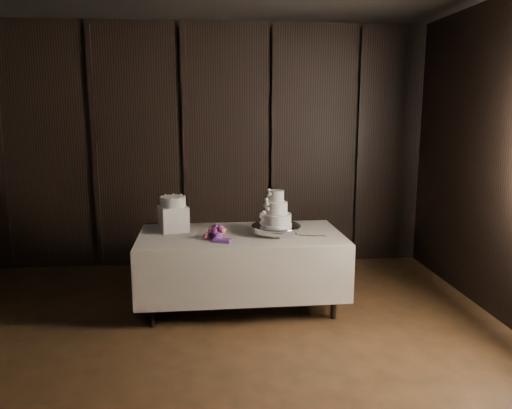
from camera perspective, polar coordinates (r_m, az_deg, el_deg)
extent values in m
cube|color=black|center=(6.30, -8.04, 6.51)|extent=(6.04, 0.04, 3.04)
cube|color=silver|center=(4.90, -1.75, -3.42)|extent=(2.00, 1.08, 0.01)
cube|color=white|center=(5.01, -1.72, -7.85)|extent=(1.85, 0.95, 0.71)
cylinder|color=silver|center=(4.87, 2.33, -2.90)|extent=(0.63, 0.63, 0.09)
cylinder|color=white|center=(4.85, 2.34, -1.72)|extent=(0.29, 0.29, 0.12)
cylinder|color=white|center=(4.83, 2.35, -0.38)|extent=(0.21, 0.21, 0.12)
cylinder|color=white|center=(4.81, 2.36, 0.97)|extent=(0.14, 0.14, 0.12)
cube|color=white|center=(5.05, -9.42, -1.61)|extent=(0.33, 0.33, 0.25)
cylinder|color=white|center=(5.02, -9.48, 0.34)|extent=(0.33, 0.33, 0.10)
cube|color=silver|center=(4.84, 5.30, -3.52)|extent=(0.35, 0.16, 0.01)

